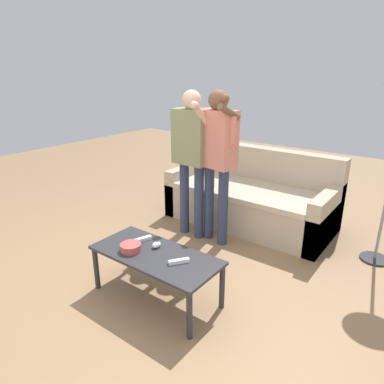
# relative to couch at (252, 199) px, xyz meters

# --- Properties ---
(ground_plane) EXTENTS (12.00, 12.00, 0.00)m
(ground_plane) POSITION_rel_couch_xyz_m (0.08, -1.57, -0.30)
(ground_plane) COLOR #93704C
(couch) EXTENTS (1.95, 0.93, 0.87)m
(couch) POSITION_rel_couch_xyz_m (0.00, 0.00, 0.00)
(couch) COLOR #B7A88E
(couch) RESTS_ON ground
(coffee_table) EXTENTS (1.07, 0.49, 0.41)m
(coffee_table) POSITION_rel_couch_xyz_m (0.10, -1.84, 0.06)
(coffee_table) COLOR #2D2D33
(coffee_table) RESTS_ON ground
(snack_bowl) EXTENTS (0.17, 0.17, 0.06)m
(snack_bowl) POSITION_rel_couch_xyz_m (-0.09, -1.93, 0.14)
(snack_bowl) COLOR #B24C47
(snack_bowl) RESTS_ON coffee_table
(game_remote_nunchuk) EXTENTS (0.06, 0.09, 0.05)m
(game_remote_nunchuk) POSITION_rel_couch_xyz_m (0.04, -1.76, 0.14)
(game_remote_nunchuk) COLOR white
(game_remote_nunchuk) RESTS_ON coffee_table
(player_left) EXTENTS (0.47, 0.36, 1.60)m
(player_left) POSITION_rel_couch_xyz_m (-0.37, -0.73, 0.71)
(player_left) COLOR #2D3856
(player_left) RESTS_ON ground
(player_center) EXTENTS (0.48, 0.38, 1.61)m
(player_center) POSITION_rel_couch_xyz_m (-0.07, -0.70, 0.72)
(player_center) COLOR #2D3856
(player_center) RESTS_ON ground
(game_remote_wand_near) EXTENTS (0.12, 0.15, 0.03)m
(game_remote_wand_near) POSITION_rel_couch_xyz_m (0.34, -1.84, 0.13)
(game_remote_wand_near) COLOR white
(game_remote_wand_near) RESTS_ON coffee_table
(game_remote_wand_far) EXTENTS (0.09, 0.17, 0.03)m
(game_remote_wand_far) POSITION_rel_couch_xyz_m (-0.13, -1.75, 0.13)
(game_remote_wand_far) COLOR white
(game_remote_wand_far) RESTS_ON coffee_table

